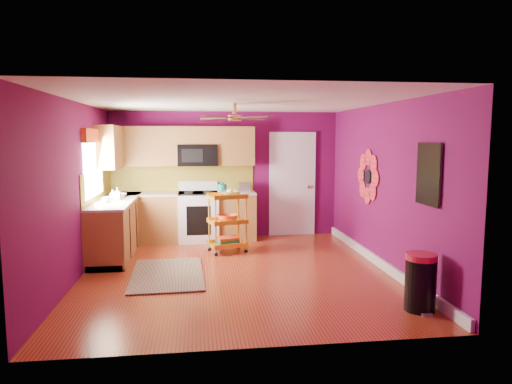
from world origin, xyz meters
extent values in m
plane|color=maroon|center=(0.00, 0.00, 0.00)|extent=(5.00, 5.00, 0.00)
cube|color=#610B46|center=(0.00, 2.50, 1.25)|extent=(4.50, 0.04, 2.50)
cube|color=#610B46|center=(0.00, -2.50, 1.25)|extent=(4.50, 0.04, 2.50)
cube|color=#610B46|center=(-2.25, 0.00, 1.25)|extent=(0.04, 5.00, 2.50)
cube|color=#610B46|center=(2.25, 0.00, 1.25)|extent=(0.04, 5.00, 2.50)
cube|color=silver|center=(0.00, 0.00, 2.50)|extent=(4.50, 5.00, 0.04)
cube|color=white|center=(2.22, 0.00, 0.07)|extent=(0.05, 4.90, 0.14)
cube|color=brown|center=(-1.95, 1.35, 0.45)|extent=(0.60, 2.30, 0.90)
cube|color=brown|center=(-0.85, 2.20, 0.45)|extent=(2.80, 0.60, 0.90)
cube|color=beige|center=(-1.95, 1.35, 0.92)|extent=(0.63, 2.30, 0.04)
cube|color=beige|center=(-0.85, 2.20, 0.92)|extent=(2.80, 0.63, 0.04)
cube|color=black|center=(-1.95, 1.35, 0.05)|extent=(0.54, 2.30, 0.10)
cube|color=black|center=(-0.85, 2.20, 0.05)|extent=(2.80, 0.54, 0.10)
cube|color=white|center=(-0.55, 2.17, 0.46)|extent=(0.76, 0.66, 0.92)
cube|color=black|center=(-0.55, 2.17, 0.93)|extent=(0.76, 0.62, 0.03)
cube|color=white|center=(-0.55, 2.45, 1.04)|extent=(0.76, 0.06, 0.18)
cube|color=black|center=(-0.55, 1.84, 0.45)|extent=(0.45, 0.02, 0.55)
cube|color=brown|center=(-1.59, 2.33, 1.83)|extent=(1.32, 0.33, 0.75)
cube|color=brown|center=(0.19, 2.33, 1.83)|extent=(0.72, 0.33, 0.75)
cube|color=brown|center=(-0.55, 2.33, 2.03)|extent=(0.76, 0.33, 0.34)
cube|color=brown|center=(-2.08, 1.85, 1.83)|extent=(0.33, 1.30, 0.75)
cube|color=black|center=(-0.55, 2.30, 1.65)|extent=(0.76, 0.38, 0.40)
cube|color=olive|center=(-0.85, 2.49, 1.20)|extent=(2.80, 0.01, 0.51)
cube|color=olive|center=(-2.24, 1.35, 1.20)|extent=(0.01, 2.30, 0.51)
cube|color=white|center=(-2.23, 1.05, 1.55)|extent=(0.03, 1.20, 1.00)
cube|color=#CE4112|center=(-2.20, 1.05, 2.02)|extent=(0.08, 1.35, 0.22)
cube|color=white|center=(1.35, 2.48, 1.02)|extent=(0.85, 0.04, 2.05)
cube|color=white|center=(1.35, 2.46, 1.02)|extent=(0.95, 0.02, 2.15)
sphere|color=#BF8C3F|center=(1.67, 2.42, 1.00)|extent=(0.07, 0.07, 0.07)
cylinder|color=black|center=(2.23, 0.60, 1.35)|extent=(0.01, 0.24, 0.24)
cube|color=#1870A1|center=(2.23, -1.40, 1.55)|extent=(0.03, 0.52, 0.72)
cube|color=black|center=(2.21, -1.40, 1.55)|extent=(0.01, 0.56, 0.76)
cylinder|color=#BF8C3F|center=(0.00, 0.20, 2.42)|extent=(0.06, 0.06, 0.16)
cylinder|color=#BF8C3F|center=(0.00, 0.20, 2.28)|extent=(0.20, 0.20, 0.08)
cube|color=#4C2D19|center=(0.27, 0.47, 2.28)|extent=(0.47, 0.47, 0.01)
cube|color=#4C2D19|center=(-0.27, 0.47, 2.28)|extent=(0.47, 0.47, 0.01)
cube|color=#4C2D19|center=(-0.27, -0.07, 2.28)|extent=(0.47, 0.47, 0.01)
cube|color=#4C2D19|center=(0.27, -0.07, 2.28)|extent=(0.47, 0.47, 0.01)
cube|color=black|center=(-1.01, -0.04, 0.01)|extent=(1.08, 1.69, 0.02)
cylinder|color=gold|center=(-0.27, 0.93, 0.52)|extent=(0.03, 0.03, 0.95)
cylinder|color=gold|center=(0.26, 1.08, 0.52)|extent=(0.03, 0.03, 0.95)
cylinder|color=gold|center=(-0.37, 1.30, 0.52)|extent=(0.03, 0.03, 0.95)
cylinder|color=gold|center=(0.16, 1.44, 0.52)|extent=(0.03, 0.03, 0.95)
sphere|color=black|center=(-0.27, 0.93, 0.03)|extent=(0.07, 0.07, 0.07)
sphere|color=black|center=(0.26, 1.08, 0.03)|extent=(0.07, 0.07, 0.07)
sphere|color=black|center=(-0.37, 1.30, 0.03)|extent=(0.07, 0.07, 0.07)
sphere|color=black|center=(0.16, 1.44, 0.03)|extent=(0.07, 0.07, 0.07)
cube|color=gold|center=(-0.05, 1.19, 0.97)|extent=(0.71, 0.60, 0.03)
cube|color=gold|center=(-0.05, 1.19, 0.54)|extent=(0.71, 0.60, 0.03)
cube|color=gold|center=(-0.05, 1.19, 0.13)|extent=(0.71, 0.60, 0.03)
imported|color=beige|center=(0.00, 1.20, 1.03)|extent=(0.42, 0.42, 0.08)
sphere|color=yellow|center=(0.00, 1.20, 1.06)|extent=(0.11, 0.11, 0.11)
imported|color=#CE4112|center=(-0.05, 1.19, 0.61)|extent=(0.43, 0.43, 0.11)
cube|color=navy|center=(-0.05, 1.19, 0.17)|extent=(0.42, 0.35, 0.04)
cube|color=#267233|center=(-0.05, 1.19, 0.22)|extent=(0.42, 0.35, 0.04)
cube|color=#CE4112|center=(-0.05, 1.19, 0.25)|extent=(0.42, 0.35, 0.03)
cylinder|color=black|center=(1.98, -1.79, 0.30)|extent=(0.35, 0.35, 0.60)
cylinder|color=#AC1830|center=(1.98, -1.79, 0.63)|extent=(0.35, 0.35, 0.07)
cube|color=beige|center=(1.98, -1.97, 0.01)|extent=(0.12, 0.06, 0.03)
cylinder|color=#128A7D|center=(-0.09, 2.14, 1.02)|extent=(0.18, 0.18, 0.16)
sphere|color=#128A7D|center=(-0.09, 2.14, 1.12)|extent=(0.06, 0.06, 0.06)
cube|color=beige|center=(0.34, 2.22, 1.03)|extent=(0.22, 0.15, 0.18)
imported|color=#EA3F72|center=(-1.91, 1.31, 1.05)|extent=(0.10, 0.10, 0.21)
imported|color=white|center=(-2.01, 1.42, 1.02)|extent=(0.13, 0.13, 0.16)
imported|color=white|center=(-1.94, 1.67, 0.97)|extent=(0.27, 0.27, 0.07)
imported|color=white|center=(-2.03, 0.96, 0.99)|extent=(0.12, 0.12, 0.10)
camera|label=1|loc=(-0.55, -6.59, 1.99)|focal=32.00mm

